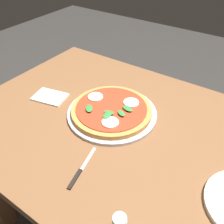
% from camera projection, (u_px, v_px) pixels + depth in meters
% --- Properties ---
extents(dining_table, '(1.19, 0.82, 0.72)m').
position_uv_depth(dining_table, '(123.00, 149.00, 0.91)').
color(dining_table, brown).
rests_on(dining_table, ground_plane).
extents(serving_tray, '(0.33, 0.33, 0.01)m').
position_uv_depth(serving_tray, '(112.00, 113.00, 0.89)').
color(serving_tray, '#B2B2B7').
rests_on(serving_tray, dining_table).
extents(pizza, '(0.30, 0.30, 0.03)m').
position_uv_depth(pizza, '(111.00, 110.00, 0.88)').
color(pizza, '#C6843F').
rests_on(pizza, serving_tray).
extents(napkin, '(0.15, 0.12, 0.01)m').
position_uv_depth(napkin, '(50.00, 97.00, 0.98)').
color(napkin, white).
rests_on(napkin, dining_table).
extents(knife, '(0.04, 0.16, 0.01)m').
position_uv_depth(knife, '(80.00, 172.00, 0.69)').
color(knife, black).
rests_on(knife, dining_table).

